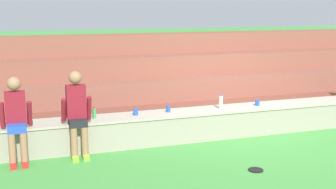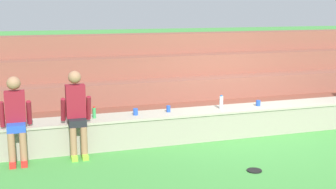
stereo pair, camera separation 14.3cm
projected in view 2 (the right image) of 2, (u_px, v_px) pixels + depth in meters
The scene contains 11 objects.
ground_plane at pixel (259, 137), 8.69m from camera, with size 80.00×80.00×0.00m, color #428E3D.
stone_seating_wall at pixel (253, 119), 8.91m from camera, with size 9.77×0.64×0.54m.
brick_bleachers at pixel (212, 82), 10.72m from camera, with size 13.31×2.32×1.85m.
person_far_left at pixel (16, 117), 7.18m from camera, with size 0.50×0.56×1.39m.
person_left_of_center at pixel (76, 111), 7.47m from camera, with size 0.50×0.50×1.44m.
water_bottle_mid_left at pixel (221, 102), 8.61m from camera, with size 0.07×0.07×0.27m.
water_bottle_center_gap at pixel (94, 113), 7.91m from camera, with size 0.06×0.06×0.21m.
plastic_cup_left_end at pixel (258, 103), 8.88m from camera, with size 0.09×0.09×0.11m, color blue.
plastic_cup_right_end at pixel (168, 109), 8.37m from camera, with size 0.08×0.08×0.12m, color blue.
plastic_cup_middle at pixel (136, 112), 8.14m from camera, with size 0.09×0.09×0.12m, color blue.
frisbee at pixel (254, 171), 6.89m from camera, with size 0.23×0.23×0.02m, color black.
Camera 2 is at (-4.26, -7.41, 2.50)m, focal length 47.96 mm.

